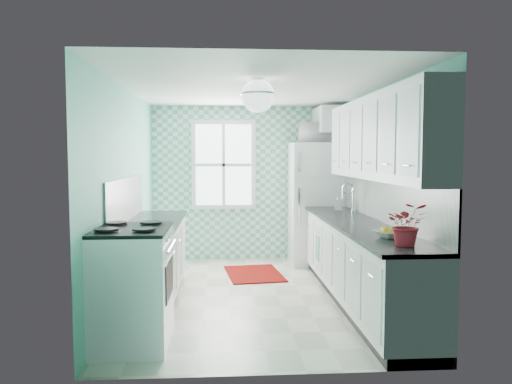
{
  "coord_description": "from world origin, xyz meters",
  "views": [
    {
      "loc": [
        -0.36,
        -5.96,
        1.72
      ],
      "look_at": [
        0.05,
        0.25,
        1.25
      ],
      "focal_mm": 35.0,
      "sensor_mm": 36.0,
      "label": 1
    }
  ],
  "objects": [
    {
      "name": "base_cabinets_left",
      "position": [
        -1.2,
        -0.07,
        0.45
      ],
      "size": [
        0.6,
        2.15,
        0.9
      ],
      "primitive_type": "cube",
      "color": "white",
      "rests_on": "floor"
    },
    {
      "name": "potted_plant",
      "position": [
        1.2,
        -1.85,
        1.13
      ],
      "size": [
        0.39,
        0.36,
        0.37
      ],
      "primitive_type": "imported",
      "rotation": [
        0.0,
        0.0,
        -0.23
      ],
      "color": "#A2281A",
      "rests_on": "countertop_right"
    },
    {
      "name": "rug",
      "position": [
        0.08,
        1.08,
        0.01
      ],
      "size": [
        0.87,
        1.15,
        0.02
      ],
      "primitive_type": "cube",
      "rotation": [
        0.0,
        0.0,
        0.12
      ],
      "color": "maroon",
      "rests_on": "floor"
    },
    {
      "name": "dish_towel",
      "position": [
        0.89,
        0.51,
        0.48
      ],
      "size": [
        0.04,
        0.22,
        0.33
      ],
      "primitive_type": "cube",
      "rotation": [
        0.0,
        0.0,
        0.11
      ],
      "color": "#62A79D",
      "rests_on": "base_cabinets_right"
    },
    {
      "name": "floor",
      "position": [
        0.0,
        0.0,
        -0.01
      ],
      "size": [
        3.0,
        4.4,
        0.02
      ],
      "primitive_type": "cube",
      "color": "beige",
      "rests_on": "ground"
    },
    {
      "name": "upper_cabinet_fridge",
      "position": [
        1.3,
        1.83,
        2.25
      ],
      "size": [
        0.4,
        0.74,
        0.4
      ],
      "primitive_type": "cube",
      "color": "white",
      "rests_on": "wall_right"
    },
    {
      "name": "backsplash_left",
      "position": [
        -1.49,
        -0.07,
        1.2
      ],
      "size": [
        0.02,
        2.15,
        0.51
      ],
      "primitive_type": "cube",
      "color": "white",
      "rests_on": "wall_left"
    },
    {
      "name": "backsplash_right",
      "position": [
        1.49,
        -0.4,
        1.2
      ],
      "size": [
        0.02,
        3.6,
        0.51
      ],
      "primitive_type": "cube",
      "color": "white",
      "rests_on": "wall_right"
    },
    {
      "name": "wall_back",
      "position": [
        0.0,
        2.21,
        1.25
      ],
      "size": [
        3.0,
        0.02,
        2.5
      ],
      "primitive_type": "cube",
      "color": "#62C4AB",
      "rests_on": "floor"
    },
    {
      "name": "ceiling_light",
      "position": [
        0.0,
        -0.8,
        2.32
      ],
      "size": [
        0.34,
        0.34,
        0.35
      ],
      "color": "silver",
      "rests_on": "ceiling"
    },
    {
      "name": "countertop_left",
      "position": [
        -1.19,
        -0.07,
        0.92
      ],
      "size": [
        0.63,
        2.15,
        0.04
      ],
      "primitive_type": "cube",
      "color": "black",
      "rests_on": "base_cabinets_left"
    },
    {
      "name": "window",
      "position": [
        -0.35,
        2.16,
        1.55
      ],
      "size": [
        1.04,
        0.05,
        1.44
      ],
      "color": "white",
      "rests_on": "wall_back"
    },
    {
      "name": "wall_left",
      "position": [
        -1.51,
        0.0,
        1.25
      ],
      "size": [
        0.02,
        4.4,
        2.5
      ],
      "primitive_type": "cube",
      "color": "#62C4AB",
      "rests_on": "floor"
    },
    {
      "name": "sink",
      "position": [
        1.2,
        0.53,
        0.93
      ],
      "size": [
        0.45,
        0.38,
        0.53
      ],
      "rotation": [
        0.0,
        0.0,
        0.03
      ],
      "color": "silver",
      "rests_on": "countertop_right"
    },
    {
      "name": "soap_bottle",
      "position": [
        1.25,
        0.91,
        1.05
      ],
      "size": [
        0.12,
        0.12,
        0.22
      ],
      "primitive_type": "imported",
      "rotation": [
        0.0,
        0.0,
        -0.27
      ],
      "color": "#88AFBF",
      "rests_on": "countertop_right"
    },
    {
      "name": "wall_right",
      "position": [
        1.51,
        0.0,
        1.25
      ],
      "size": [
        0.02,
        4.4,
        2.5
      ],
      "primitive_type": "cube",
      "color": "#62C4AB",
      "rests_on": "floor"
    },
    {
      "name": "ceiling",
      "position": [
        0.0,
        0.0,
        2.51
      ],
      "size": [
        3.0,
        4.4,
        0.02
      ],
      "primitive_type": "cube",
      "color": "white",
      "rests_on": "wall_back"
    },
    {
      "name": "fridge",
      "position": [
        1.11,
        1.79,
        0.95
      ],
      "size": [
        0.83,
        0.82,
        1.9
      ],
      "rotation": [
        0.0,
        0.0,
        0.01
      ],
      "color": "white",
      "rests_on": "floor"
    },
    {
      "name": "microwave",
      "position": [
        1.11,
        1.79,
        2.05
      ],
      "size": [
        0.58,
        0.42,
        0.31
      ],
      "primitive_type": "imported",
      "rotation": [
        0.0,
        0.0,
        3.07
      ],
      "color": "silver",
      "rests_on": "fridge"
    },
    {
      "name": "base_cabinets_right",
      "position": [
        1.2,
        -0.4,
        0.45
      ],
      "size": [
        0.6,
        3.6,
        0.9
      ],
      "primitive_type": "cube",
      "color": "white",
      "rests_on": "floor"
    },
    {
      "name": "accent_wall",
      "position": [
        0.0,
        2.19,
        1.25
      ],
      "size": [
        3.0,
        0.01,
        2.5
      ],
      "primitive_type": "cube",
      "color": "#58B899",
      "rests_on": "wall_back"
    },
    {
      "name": "wall_front",
      "position": [
        0.0,
        -2.21,
        1.25
      ],
      "size": [
        3.0,
        0.02,
        2.5
      ],
      "primitive_type": "cube",
      "color": "#62C4AB",
      "rests_on": "floor"
    },
    {
      "name": "countertop_right",
      "position": [
        1.19,
        -0.4,
        0.92
      ],
      "size": [
        0.63,
        3.6,
        0.04
      ],
      "primitive_type": "cube",
      "color": "black",
      "rests_on": "base_cabinets_right"
    },
    {
      "name": "stove",
      "position": [
        -1.2,
        -1.46,
        0.55
      ],
      "size": [
        0.7,
        0.87,
        1.05
      ],
      "rotation": [
        0.0,
        0.0,
        0.03
      ],
      "color": "white",
      "rests_on": "floor"
    },
    {
      "name": "fruit_bowl",
      "position": [
        1.2,
        -1.42,
        0.97
      ],
      "size": [
        0.35,
        0.35,
        0.07
      ],
      "primitive_type": "imported",
      "rotation": [
        0.0,
        0.0,
        0.31
      ],
      "color": "white",
      "rests_on": "countertop_right"
    },
    {
      "name": "upper_cabinets_right",
      "position": [
        1.33,
        -0.6,
        1.9
      ],
      "size": [
        0.33,
        3.2,
        0.9
      ],
      "primitive_type": "cube",
      "color": "white",
      "rests_on": "wall_right"
    }
  ]
}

